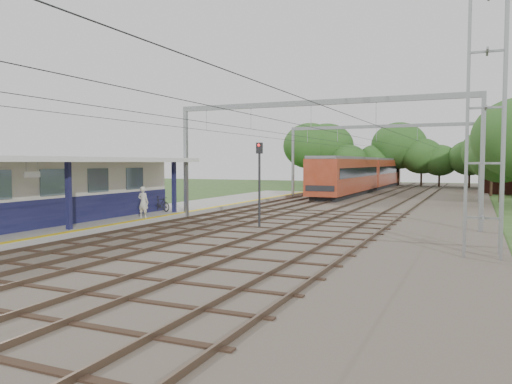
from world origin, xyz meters
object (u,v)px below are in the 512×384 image
Objects in this scene: signal_post at (259,174)px; bicycle at (161,204)px; person at (143,202)px; train at (365,173)px.

bicycle is at bearing 161.97° from signal_post.
person is at bearing -146.84° from bicycle.
signal_post is (1.85, -36.29, 0.69)m from train.
signal_post is at bearing -87.08° from train.
person reaches higher than bicycle.
train is 8.34× the size of signal_post.
signal_post is at bearing -96.73° from bicycle.
signal_post is (6.98, 0.60, 1.66)m from person.
person is 37.26m from train.
train reaches higher than bicycle.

